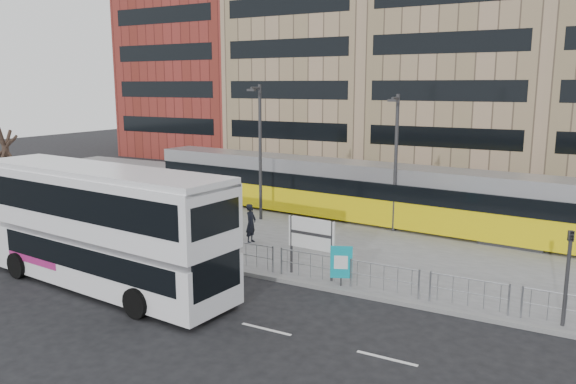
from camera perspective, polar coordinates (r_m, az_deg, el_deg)
The scene contains 16 objects.
ground at distance 24.65m, azimuth -9.42°, elevation -7.38°, with size 120.00×120.00×0.00m, color black.
plaza at distance 34.48m, azimuth 3.01°, elevation -1.86°, with size 64.00×24.00×0.15m, color slate.
kerb at distance 24.67m, azimuth -9.35°, elevation -7.18°, with size 64.00×0.25×0.17m, color gray.
building_row at distance 54.41m, azimuth 15.47°, elevation 16.01°, with size 70.40×18.40×31.20m.
pedestrian_barrier at distance 23.61m, azimuth -4.91°, elevation -5.59°, with size 32.07×0.07×1.10m.
road_markings at distance 21.19m, azimuth -14.07°, elevation -10.63°, with size 62.00×0.12×0.01m, color white.
double_decker_bus at distance 22.35m, azimuth -18.45°, elevation -3.04°, with size 11.76×3.75×4.62m.
tram at distance 31.87m, azimuth 6.62°, elevation 0.14°, with size 27.58×4.95×3.24m.
station_sign at distance 22.10m, azimuth 2.38°, elevation -4.54°, with size 2.06×0.23×2.37m.
ad_panel at distance 21.36m, azimuth 5.43°, elevation -7.16°, with size 0.79×0.39×1.56m.
pedestrian at distance 27.03m, azimuth -3.79°, elevation -3.20°, with size 0.69×0.45×1.90m, color black.
traffic_light_west at distance 27.07m, azimuth -11.29°, elevation -1.14°, with size 0.18×0.22×3.10m.
traffic_light_east at distance 19.57m, azimuth 26.58°, elevation -6.73°, with size 0.23×0.25×3.10m.
lamp_post_west at distance 31.17m, azimuth -2.90°, elevation 4.62°, with size 0.45×1.04×7.52m.
lamp_post_east at distance 29.10m, azimuth 10.86°, elevation 3.52°, with size 0.45×1.04×7.04m.
bare_tree at distance 42.87m, azimuth -26.97°, elevation 6.06°, with size 4.61×4.61×6.90m.
Camera 1 is at (14.68, -18.27, 7.64)m, focal length 35.00 mm.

